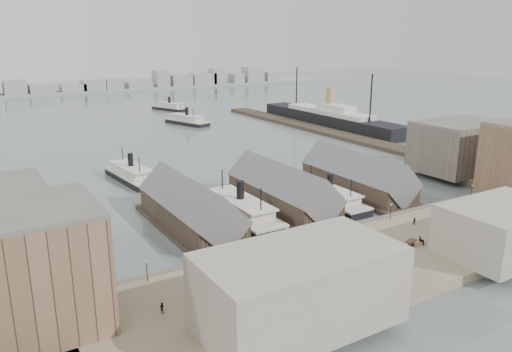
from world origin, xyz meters
TOP-DOWN VIEW (x-y plane):
  - ground at (0.00, 0.00)m, footprint 900.00×900.00m
  - quay at (0.00, -20.00)m, footprint 180.00×30.00m
  - seawall at (0.00, -5.20)m, footprint 180.00×1.20m
  - east_wharf at (78.00, 90.00)m, footprint 10.00×180.00m
  - ferry_shed_west at (-26.00, 16.88)m, footprint 14.00×42.00m
  - ferry_shed_center at (0.00, 16.88)m, footprint 14.00×42.00m
  - ferry_shed_east at (26.00, 16.88)m, footprint 14.00×42.00m
  - warehouse_east_back at (68.00, 15.00)m, footprint 28.00×20.00m
  - street_bldg_center at (20.00, -32.00)m, footprint 24.00×16.00m
  - street_bldg_west at (-30.00, -32.00)m, footprint 30.00×16.00m
  - lamp_post_far_w at (-45.00, -7.00)m, footprint 0.44×0.44m
  - lamp_post_near_w at (-15.00, -7.00)m, footprint 0.44×0.44m
  - lamp_post_near_e at (15.00, -7.00)m, footprint 0.44×0.44m
  - lamp_post_far_e at (45.00, -7.00)m, footprint 0.44×0.44m
  - far_shore at (-2.07, 334.14)m, footprint 500.00×40.00m
  - ferry_docked_west at (-13.00, 15.95)m, footprint 8.95×29.83m
  - ferry_docked_east at (13.00, 13.25)m, footprint 7.75×25.84m
  - ferry_open_near at (-25.38, 63.83)m, footprint 10.47×27.01m
  - ferry_open_mid at (31.60, 150.93)m, footprint 15.81×27.50m
  - ferry_open_far at (43.07, 203.94)m, footprint 16.11×25.43m
  - ocean_steamer at (92.00, 109.90)m, footprint 13.38×97.80m
  - horse_cart_left at (-31.86, -16.56)m, footprint 4.52×3.86m
  - horse_cart_center at (-9.25, -21.52)m, footprint 4.93×1.81m
  - horse_cart_right at (9.11, -20.93)m, footprint 4.83×2.83m
  - pedestrian_0 at (-40.95, -15.45)m, footprint 0.59×0.70m
  - pedestrian_1 at (-46.54, -18.31)m, footprint 1.01×1.09m
  - pedestrian_2 at (-20.55, -10.27)m, footprint 1.29×1.03m
  - pedestrian_3 at (-11.54, -27.89)m, footprint 0.59×1.08m
  - pedestrian_4 at (-2.39, -12.65)m, footprint 0.97×0.98m
  - pedestrian_5 at (0.10, -19.81)m, footprint 0.80×0.73m
  - pedestrian_6 at (17.23, -12.38)m, footprint 0.97×1.06m
  - pedestrian_7 at (33.70, -21.62)m, footprint 0.77×1.14m
  - pedestrian_8 at (35.82, -10.44)m, footprint 1.15×0.72m

SIDE VIEW (x-z plane):
  - ground at x=0.00m, z-range 0.00..0.00m
  - east_wharf at x=78.00m, z-range 0.00..1.60m
  - quay at x=0.00m, z-range 0.00..2.00m
  - seawall at x=0.00m, z-range 0.00..2.30m
  - ferry_open_far at x=43.07m, z-range -2.32..6.42m
  - ferry_docked_east at x=13.00m, z-range -2.45..6.78m
  - ferry_open_mid at x=31.60m, z-range -2.50..6.91m
  - ferry_open_near at x=-25.38m, z-range -2.50..6.91m
  - ferry_docked_west at x=-13.00m, z-range -2.83..7.82m
  - horse_cart_left at x=-31.86m, z-range 2.02..3.58m
  - horse_cart_center at x=-9.25m, z-range 2.02..3.58m
  - horse_cart_right at x=9.11m, z-range 2.01..3.61m
  - pedestrian_7 at x=33.70m, z-range 2.00..3.64m
  - pedestrian_0 at x=-40.95m, z-range 2.00..3.67m
  - pedestrian_4 at x=-2.39m, z-range 2.00..3.71m
  - pedestrian_3 at x=-11.54m, z-range 2.00..3.74m
  - pedestrian_2 at x=-20.55m, z-range 2.00..3.75m
  - pedestrian_6 at x=17.23m, z-range 2.00..3.78m
  - pedestrian_1 at x=-46.54m, z-range 2.00..3.78m
  - pedestrian_5 at x=0.10m, z-range 2.00..3.80m
  - pedestrian_8 at x=35.82m, z-range 2.00..3.82m
  - far_shore at x=-2.07m, z-range -3.96..11.77m
  - ocean_steamer at x=92.00m, z-range -5.57..13.99m
  - ferry_shed_west at x=-26.00m, z-range -1.66..10.94m
  - ferry_shed_center at x=0.00m, z-range -1.66..10.94m
  - ferry_shed_east at x=26.00m, z-range -1.66..10.94m
  - lamp_post_far_w at x=-45.00m, z-range 2.75..6.67m
  - lamp_post_near_w at x=-15.00m, z-range 2.75..6.67m
  - lamp_post_near_e at x=15.00m, z-range 2.75..6.67m
  - lamp_post_far_e at x=45.00m, z-range 2.75..6.67m
  - street_bldg_center at x=20.00m, z-range 2.00..12.00m
  - street_bldg_west at x=-30.00m, z-range 2.00..14.00m
  - warehouse_east_back at x=68.00m, z-range 2.00..17.00m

